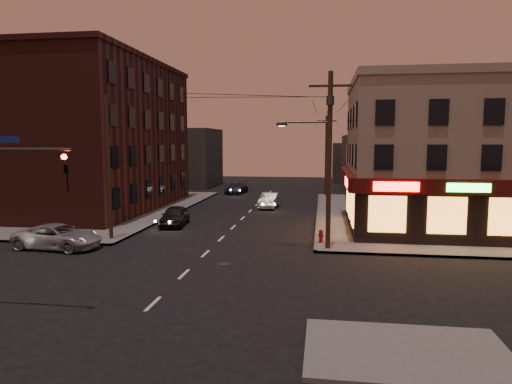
% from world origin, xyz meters
% --- Properties ---
extents(ground, '(120.00, 120.00, 0.00)m').
position_xyz_m(ground, '(0.00, 0.00, 0.00)').
color(ground, black).
rests_on(ground, ground).
extents(sidewalk_ne, '(24.00, 28.00, 0.15)m').
position_xyz_m(sidewalk_ne, '(18.00, 19.00, 0.07)').
color(sidewalk_ne, '#514F4C').
rests_on(sidewalk_ne, ground).
extents(sidewalk_nw, '(24.00, 28.00, 0.15)m').
position_xyz_m(sidewalk_nw, '(-18.00, 19.00, 0.07)').
color(sidewalk_nw, '#514F4C').
rests_on(sidewalk_nw, ground).
extents(pizza_building, '(15.85, 12.85, 10.50)m').
position_xyz_m(pizza_building, '(15.93, 13.43, 5.35)').
color(pizza_building, gray).
rests_on(pizza_building, sidewalk_ne).
extents(brick_apartment, '(12.00, 20.00, 13.00)m').
position_xyz_m(brick_apartment, '(-14.50, 19.00, 6.65)').
color(brick_apartment, '#451B16').
rests_on(brick_apartment, sidewalk_nw).
extents(bg_building_ne_a, '(10.00, 12.00, 7.00)m').
position_xyz_m(bg_building_ne_a, '(14.00, 38.00, 3.50)').
color(bg_building_ne_a, '#3F3D3A').
rests_on(bg_building_ne_a, ground).
extents(bg_building_nw, '(9.00, 10.00, 8.00)m').
position_xyz_m(bg_building_nw, '(-13.00, 42.00, 4.00)').
color(bg_building_nw, '#3F3D3A').
rests_on(bg_building_nw, ground).
extents(bg_building_ne_b, '(8.00, 8.00, 6.00)m').
position_xyz_m(bg_building_ne_b, '(12.00, 52.00, 3.00)').
color(bg_building_ne_b, '#3F3D3A').
rests_on(bg_building_ne_b, ground).
extents(utility_pole_main, '(4.20, 0.44, 10.00)m').
position_xyz_m(utility_pole_main, '(6.68, 5.80, 5.76)').
color(utility_pole_main, '#382619').
rests_on(utility_pole_main, sidewalk_ne).
extents(utility_pole_far, '(0.26, 0.26, 9.00)m').
position_xyz_m(utility_pole_far, '(6.80, 32.00, 4.65)').
color(utility_pole_far, '#382619').
rests_on(utility_pole_far, sidewalk_ne).
extents(utility_pole_west, '(0.24, 0.24, 9.00)m').
position_xyz_m(utility_pole_west, '(-6.80, 6.50, 4.65)').
color(utility_pole_west, '#382619').
rests_on(utility_pole_west, sidewalk_nw).
extents(suv_cross, '(5.35, 2.85, 1.43)m').
position_xyz_m(suv_cross, '(-8.89, 4.00, 0.71)').
color(suv_cross, '#9EA0A6').
rests_on(suv_cross, ground).
extents(sedan_near, '(2.18, 4.45, 1.46)m').
position_xyz_m(sedan_near, '(-4.47, 12.09, 0.73)').
color(sedan_near, black).
rests_on(sedan_near, ground).
extents(sedan_mid, '(1.81, 4.41, 1.42)m').
position_xyz_m(sedan_mid, '(1.51, 22.19, 0.71)').
color(sedan_mid, gray).
rests_on(sedan_mid, ground).
extents(sedan_far, '(2.47, 4.92, 1.37)m').
position_xyz_m(sedan_far, '(-3.84, 33.60, 0.69)').
color(sedan_far, '#1A1F35').
rests_on(sedan_far, ground).
extents(fire_hydrant, '(0.34, 0.34, 0.80)m').
position_xyz_m(fire_hydrant, '(6.40, 7.24, 0.58)').
color(fire_hydrant, '#9F0E16').
rests_on(fire_hydrant, sidewalk_ne).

